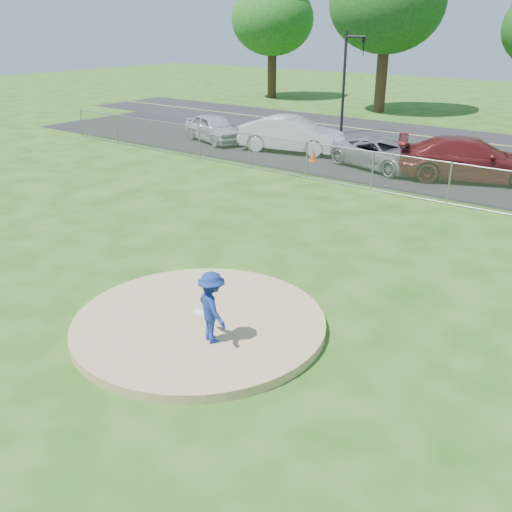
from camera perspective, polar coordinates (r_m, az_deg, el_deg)
The scene contains 14 objects.
ground at distance 20.24m, azimuth 13.93°, elevation 4.26°, with size 120.00×120.00×0.00m, color #204D10.
pitchers_mound at distance 12.36m, azimuth -5.68°, elevation -6.69°, with size 5.40×5.40×0.20m, color tan.
pitching_rubber at distance 12.43m, azimuth -5.07°, elevation -5.85°, with size 0.60×0.15×0.04m, color white.
chain_link_fence at distance 21.83m, azimuth 16.29°, elevation 7.38°, with size 40.00×0.06×1.50m, color gray.
parking_lot at distance 26.14m, azimuth 19.87°, elevation 7.65°, with size 50.00×8.00×0.01m, color black.
street at distance 33.23m, azimuth 24.10°, elevation 9.98°, with size 60.00×7.00×0.01m, color black.
tree_far_left at distance 50.34m, azimuth 1.67°, elevation 23.55°, with size 6.72×6.72×10.74m.
traffic_signal_left at distance 34.05m, azimuth 9.19°, elevation 17.59°, with size 1.28×0.20×5.60m.
pitcher at distance 11.16m, azimuth -4.41°, elevation -5.15°, with size 0.95×0.55×1.47m, color navy.
traffic_cone at distance 27.16m, azimuth 5.74°, elevation 10.05°, with size 0.31×0.31×0.60m, color #E1490B.
parked_car_silver at distance 31.58m, azimuth -4.22°, elevation 12.63°, with size 1.71×4.25×1.45m, color #B4B4B9.
parked_car_white at distance 29.01m, azimuth 3.58°, elevation 12.04°, with size 1.82×5.22×1.72m, color silver.
parked_car_gray at distance 26.13m, azimuth 12.42°, elevation 9.95°, with size 2.17×4.71×1.31m, color gray.
parked_car_darkred at distance 25.18m, azimuth 20.68°, elevation 9.04°, with size 2.40×5.90×1.71m, color maroon.
Camera 1 is at (7.49, -7.79, 6.10)m, focal length 40.00 mm.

